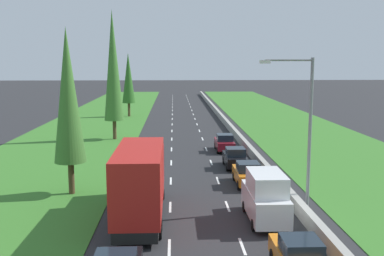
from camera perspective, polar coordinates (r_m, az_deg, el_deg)
The scene contains 14 objects.
ground_plane at distance 59.93m, azimuth -0.88°, elevation 0.07°, with size 300.00×300.00×0.00m, color #28282B.
grass_verge_left at distance 60.94m, azimuth -12.86°, elevation 0.01°, with size 14.00×140.00×0.04m, color #387528.
grass_verge_right at distance 61.97m, azimuth 12.50°, elevation 0.16°, with size 14.00×140.00×0.04m, color #387528.
median_barrier at distance 60.28m, azimuth 4.54°, elevation 0.50°, with size 0.44×120.00×0.85m, color #9E9B93.
lane_markings at distance 59.93m, azimuth -0.88°, elevation 0.07°, with size 3.64×116.00×0.01m.
white_van_right_lane at distance 25.26m, azimuth 9.32°, elevation -8.63°, with size 1.96×4.90×2.82m.
orange_hatchback_right_lane_fourth at distance 32.37m, azimuth 7.05°, elevation -5.79°, with size 1.74×3.90×1.72m.
black_hatchback_right_lane at distance 37.52m, azimuth 5.48°, elevation -3.78°, with size 1.74×3.90×1.72m.
red_box_truck_left_lane at distance 25.38m, azimuth -6.52°, elevation -6.65°, with size 2.46×9.40×4.18m.
maroon_hatchback_right_lane at distance 44.26m, azimuth 4.15°, elevation -1.87°, with size 1.74×3.90×1.72m.
poplar_tree_second at distance 30.15m, azimuth -15.48°, elevation 3.91°, with size 2.07×2.07×10.98m.
poplar_tree_third at distance 50.88m, azimuth -10.01°, elevation 7.77°, with size 2.16×2.16×14.39m.
poplar_tree_fourth at distance 72.06m, azimuth -8.08°, elevation 6.27°, with size 2.05×2.05×10.10m.
street_light_mast at distance 27.38m, azimuth 14.11°, elevation 0.78°, with size 3.20×0.28×9.00m.
Camera 1 is at (-1.49, 0.73, 8.79)m, focal length 41.97 mm.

